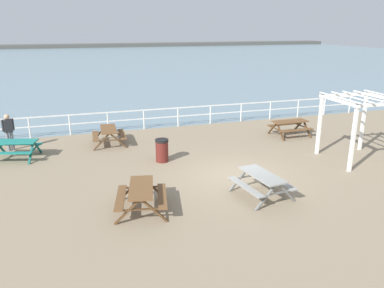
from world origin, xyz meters
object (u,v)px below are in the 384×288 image
at_px(picnic_table_far_left, 290,125).
at_px(visitor, 9,130).
at_px(picnic_table_far_right, 262,180).
at_px(picnic_table_near_right, 141,193).
at_px(picnic_table_mid_centre, 109,132).
at_px(picnic_table_near_left, 15,145).
at_px(lattice_pergola, 361,113).
at_px(litter_bin, 162,150).

xyz_separation_m(picnic_table_far_left, visitor, (-13.23, 1.77, 0.36)).
bearing_deg(picnic_table_far_right, picnic_table_near_right, 79.75).
relative_size(picnic_table_mid_centre, visitor, 1.12).
bearing_deg(picnic_table_near_right, picnic_table_near_left, 45.42).
relative_size(picnic_table_near_left, picnic_table_near_right, 1.03).
distance_m(picnic_table_mid_centre, visitor, 4.35).
relative_size(picnic_table_mid_centre, picnic_table_far_right, 0.95).
bearing_deg(lattice_pergola, picnic_table_mid_centre, 153.29).
xyz_separation_m(picnic_table_mid_centre, lattice_pergola, (9.56, -5.37, 1.41)).
xyz_separation_m(picnic_table_far_left, picnic_table_far_right, (-4.80, -6.07, 0.00)).
height_order(picnic_table_near_right, picnic_table_mid_centre, same).
bearing_deg(picnic_table_far_left, picnic_table_mid_centre, 169.88).
bearing_deg(litter_bin, picnic_table_far_right, -61.90).
xyz_separation_m(picnic_table_near_right, picnic_table_far_right, (3.92, -0.21, 0.00)).
bearing_deg(litter_bin, picnic_table_near_right, -111.68).
height_order(picnic_table_near_right, visitor, visitor).
xyz_separation_m(picnic_table_far_right, litter_bin, (-2.30, 4.30, -0.10)).
relative_size(picnic_table_far_left, picnic_table_far_right, 0.93).
bearing_deg(picnic_table_far_right, picnic_table_near_left, 43.79).
relative_size(lattice_pergola, litter_bin, 2.84).
bearing_deg(picnic_table_near_left, picnic_table_mid_centre, 27.95).
distance_m(picnic_table_far_right, visitor, 11.52).
bearing_deg(visitor, picnic_table_mid_centre, 60.78).
relative_size(picnic_table_near_right, picnic_table_far_left, 1.13).
xyz_separation_m(picnic_table_near_left, picnic_table_near_right, (4.15, -6.33, 0.00)).
relative_size(picnic_table_mid_centre, lattice_pergola, 0.69).
height_order(visitor, lattice_pergola, lattice_pergola).
distance_m(lattice_pergola, litter_bin, 8.21).
relative_size(picnic_table_near_left, picnic_table_mid_centre, 1.15).
bearing_deg(picnic_table_far_right, visitor, 39.85).
distance_m(picnic_table_near_left, picnic_table_far_left, 12.88).
distance_m(picnic_table_near_right, lattice_pergola, 9.65).
bearing_deg(picnic_table_near_left, lattice_pergola, -2.77).
height_order(picnic_table_mid_centre, picnic_table_far_left, same).
xyz_separation_m(picnic_table_near_left, litter_bin, (5.78, -2.24, -0.10)).
bearing_deg(picnic_table_near_right, visitor, 42.71).
bearing_deg(picnic_table_near_right, picnic_table_far_right, -80.88).
height_order(picnic_table_near_right, picnic_table_far_right, same).
bearing_deg(picnic_table_near_right, picnic_table_far_left, -43.93).
relative_size(picnic_table_near_right, picnic_table_mid_centre, 1.11).
distance_m(picnic_table_mid_centre, picnic_table_far_right, 8.47).
bearing_deg(picnic_table_mid_centre, picnic_table_near_left, 104.91).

